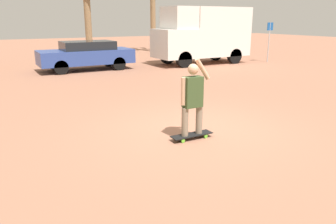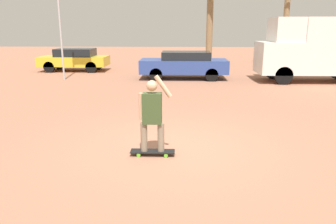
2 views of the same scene
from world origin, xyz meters
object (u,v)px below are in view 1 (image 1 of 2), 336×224
Objects in this scene: parked_car_blue at (86,55)px; street_sign at (269,37)px; person_skateboarder at (193,96)px; skateboard at (192,135)px; camper_van at (203,33)px.

parked_car_blue is 10.42m from street_sign.
street_sign is at bearing 38.47° from person_skateboarder.
parked_car_blue reaches higher than skateboard.
skateboard is 0.21× the size of parked_car_blue.
skateboard is 14.07m from street_sign.
parked_car_blue is 1.99× the size of street_sign.
skateboard is at bearing -141.53° from street_sign.
person_skateboarder is (-0.00, 0.00, 0.85)m from skateboard.
street_sign is at bearing -11.08° from parked_car_blue.
camper_van is at bearing 54.14° from person_skateboarder.
parked_car_blue is at bearing 85.90° from person_skateboarder.
camper_van is at bearing 161.43° from street_sign.
parked_car_blue is at bearing 168.92° from street_sign.
camper_van reaches higher than street_sign.
skateboard is at bearing -0.00° from person_skateboarder.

